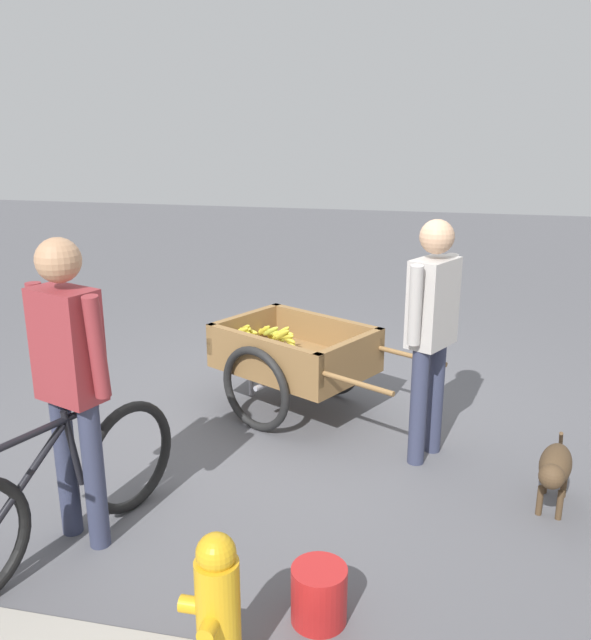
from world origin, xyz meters
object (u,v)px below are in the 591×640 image
(fruit_cart, at_px, (294,358))
(fire_hydrant, at_px, (217,608))
(cyclist_person, at_px, (69,367))
(plastic_bucket, at_px, (319,594))
(dog, at_px, (555,467))
(vendor_person, at_px, (432,320))
(bicycle, at_px, (58,493))

(fruit_cart, relative_size, fire_hydrant, 2.71)
(fruit_cart, bearing_deg, cyclist_person, 68.28)
(fire_hydrant, bearing_deg, plastic_bucket, -129.68)
(fruit_cart, height_order, plastic_bucket, fruit_cart)
(dog, distance_m, plastic_bucket, 1.67)
(vendor_person, distance_m, fire_hydrant, 2.31)
(cyclist_person, xyz_separation_m, dog, (-2.52, -0.84, -0.73))
(plastic_bucket, bearing_deg, cyclist_person, -14.32)
(cyclist_person, bearing_deg, dog, -161.50)
(dog, bearing_deg, fruit_cart, -30.24)
(fruit_cart, relative_size, dog, 2.75)
(vendor_person, bearing_deg, dog, 146.66)
(bicycle, distance_m, dog, 2.75)
(dog, xyz_separation_m, plastic_bucket, (1.16, 1.19, -0.13))
(plastic_bucket, bearing_deg, fruit_cart, -74.69)
(fruit_cart, xyz_separation_m, plastic_bucket, (-0.61, 2.22, -0.30))
(cyclist_person, xyz_separation_m, fire_hydrant, (-1.02, 0.75, -0.66))
(fruit_cart, height_order, fire_hydrant, fruit_cart)
(dog, relative_size, plastic_bucket, 2.42)
(cyclist_person, height_order, fire_hydrant, cyclist_person)
(cyclist_person, distance_m, dog, 2.75)
(bicycle, height_order, dog, bicycle)
(cyclist_person, bearing_deg, plastic_bucket, 165.68)
(bicycle, relative_size, dog, 2.39)
(dog, bearing_deg, fire_hydrant, 46.75)
(fire_hydrant, bearing_deg, bicycle, -29.74)
(fruit_cart, bearing_deg, dog, 149.76)
(bicycle, bearing_deg, cyclist_person, -110.34)
(fire_hydrant, relative_size, plastic_bucket, 2.45)
(fire_hydrant, bearing_deg, dog, -133.25)
(bicycle, distance_m, fire_hydrant, 1.23)
(vendor_person, bearing_deg, plastic_bucket, 76.13)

